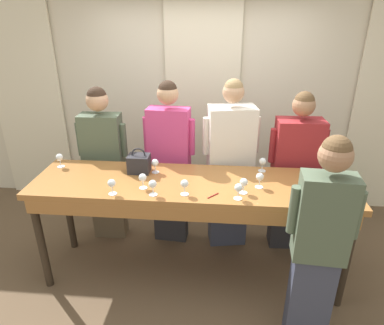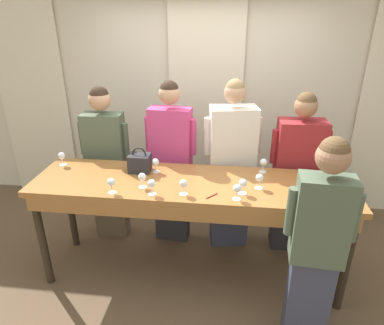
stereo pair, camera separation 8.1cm
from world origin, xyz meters
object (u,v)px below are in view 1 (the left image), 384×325
Objects in this scene: handbag at (139,163)px; wine_glass_back_mid at (244,183)px; guest_pink_top at (170,163)px; wine_glass_back_left at (60,158)px; wine_glass_front_right at (155,163)px; host_pouring at (319,244)px; wine_glass_center_mid at (143,178)px; guest_striped_shirt at (295,173)px; wine_glass_near_host at (185,184)px; tasting_bar at (191,193)px; wine_glass_front_mid at (260,177)px; wine_glass_center_left at (238,188)px; guest_olive_jacket at (104,163)px; wine_glass_center_right at (112,184)px; wine_glass_by_bottle at (153,185)px; wine_bottle at (328,170)px; potted_plant at (344,192)px; guest_cream_sweater at (230,167)px; wine_glass_front_left at (263,162)px; wine_glass_back_right at (345,186)px.

handbag is 1.00m from wine_glass_back_mid.
wine_glass_back_left is at bearing -159.92° from guest_pink_top.
wine_glass_front_right is 0.08× the size of host_pouring.
guest_striped_shirt reaches higher than wine_glass_center_mid.
wine_glass_near_host is (0.36, -0.08, 0.00)m from wine_glass_center_mid.
wine_glass_front_mid reaches higher than tasting_bar.
guest_striped_shirt is (2.28, 0.36, -0.24)m from wine_glass_back_left.
wine_glass_center_left is (0.75, -0.42, 0.00)m from wine_glass_front_right.
wine_glass_near_host is 0.08× the size of guest_olive_jacket.
wine_glass_center_mid is at bearing -174.09° from wine_glass_front_mid.
wine_glass_back_mid is at bearing 6.04° from wine_glass_center_right.
wine_glass_back_mid is at bearing 7.58° from wine_glass_by_bottle.
tasting_bar is 0.51m from wine_glass_back_mid.
wine_bottle is 1.68m from handbag.
guest_striped_shirt is (1.04, 0.79, -0.24)m from wine_glass_near_host.
wine_bottle is at bearing 73.40° from host_pouring.
wine_glass_center_left is 0.08× the size of guest_olive_jacket.
guest_pink_top is at bearing 67.72° from wine_glass_center_right.
wine_glass_center_right is (-0.23, -0.12, 0.00)m from wine_glass_center_mid.
wine_glass_by_bottle is (0.06, -0.42, 0.00)m from wine_glass_front_right.
wine_glass_near_host is at bearing 175.92° from wine_glass_center_left.
wine_glass_center_mid is (0.10, -0.31, 0.01)m from handbag.
host_pouring is at bearing -29.29° from handbag.
wine_glass_front_mid is 0.64m from wine_glass_near_host.
wine_bottle is 1.52m from potted_plant.
guest_olive_jacket is at bearing 51.12° from wine_glass_back_left.
wine_glass_by_bottle is at bearing -81.82° from wine_glass_front_right.
wine_glass_by_bottle is 1.06m from guest_cream_sweater.
guest_striped_shirt is at bearing 38.10° from wine_glass_front_left.
wine_bottle is 1.27× the size of handbag.
guest_cream_sweater reaches higher than wine_glass_near_host.
wine_glass_back_left is at bearing -177.77° from wine_glass_front_left.
wine_glass_by_bottle is (0.99, -0.46, 0.00)m from wine_glass_back_left.
handbag is 0.14× the size of host_pouring.
wine_glass_center_left is 1.02m from wine_glass_center_right.
guest_cream_sweater is (0.64, 0.82, -0.19)m from wine_glass_by_bottle.
guest_cream_sweater reaches higher than guest_striped_shirt.
wine_glass_back_mid is at bearing -17.72° from tasting_bar.
tasting_bar is 0.46m from wine_glass_center_mid.
host_pouring is (0.31, -0.93, -0.19)m from wine_glass_front_left.
wine_glass_front_left is at bearing -10.16° from guest_olive_jacket.
wine_glass_back_mid is 1.61m from guest_olive_jacket.
handbag is at bearing 179.59° from wine_glass_front_right.
guest_striped_shirt is at bearing -139.66° from potted_plant.
wine_glass_by_bottle is (0.21, -0.42, 0.01)m from handbag.
handbag is at bearing 116.67° from wine_glass_by_bottle.
wine_glass_front_right is at bearing -173.26° from wine_glass_front_left.
wine_glass_front_mid is 0.67m from wine_glass_back_right.
wine_glass_front_right is 0.78m from guest_olive_jacket.
wine_glass_center_mid is (-1.57, -0.26, -0.02)m from wine_bottle.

